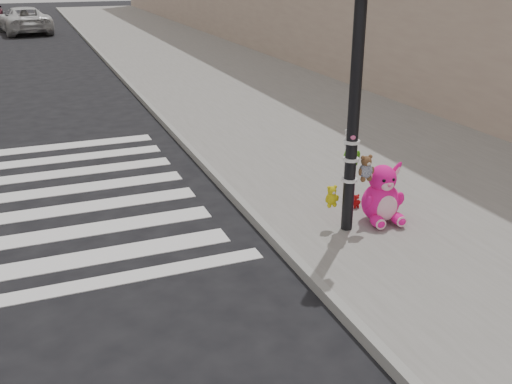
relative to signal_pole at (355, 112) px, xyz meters
name	(u,v)px	position (x,y,z in m)	size (l,w,h in m)	color
ground	(211,352)	(-2.62, -1.81, -1.85)	(120.00, 120.00, 0.00)	black
sidewalk_near	(275,101)	(2.38, 8.19, -1.78)	(7.00, 80.00, 0.14)	slate
curb_edge	(154,112)	(-1.07, 8.19, -1.78)	(0.12, 80.00, 0.15)	gray
signal_pole	(355,112)	(0.00, 0.00, 0.00)	(0.66, 0.49, 4.00)	black
pink_bunny	(382,197)	(0.58, 0.04, -1.34)	(0.65, 0.71, 0.91)	#FF1591
red_teddy	(356,201)	(0.49, 0.59, -1.60)	(0.15, 0.11, 0.22)	#A11010
car_white_near	(24,20)	(-3.90, 29.43, -1.13)	(2.39, 5.19, 1.44)	silver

